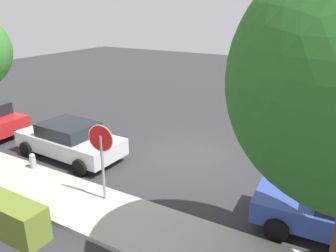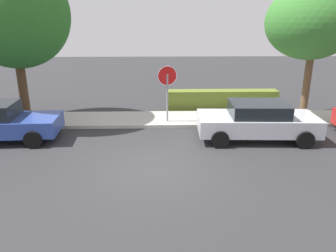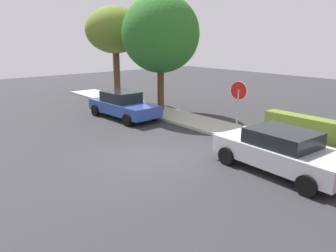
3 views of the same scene
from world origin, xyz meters
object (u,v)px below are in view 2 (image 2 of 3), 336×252
stop_sign (167,84)px  parked_car_silver (257,121)px  street_tree_mid_block (310,22)px  fire_hydrant (252,118)px  street_tree_near_corner (15,15)px

stop_sign → parked_car_silver: (3.36, -1.89, -1.02)m
street_tree_mid_block → fire_hydrant: 4.58m
street_tree_mid_block → fire_hydrant: (-2.30, -0.71, -3.89)m
street_tree_mid_block → street_tree_near_corner: bearing=179.0°
stop_sign → street_tree_mid_block: (5.94, 0.42, 2.49)m
street_tree_near_corner → street_tree_mid_block: bearing=-1.0°
parked_car_silver → fire_hydrant: (0.27, 1.59, -0.38)m
street_tree_near_corner → parked_car_silver: bearing=-14.8°
street_tree_near_corner → fire_hydrant: street_tree_near_corner is taller
parked_car_silver → street_tree_near_corner: size_ratio=0.67×
parked_car_silver → stop_sign: bearing=150.6°
parked_car_silver → street_tree_near_corner: bearing=165.2°
parked_car_silver → fire_hydrant: size_ratio=6.30×
stop_sign → street_tree_mid_block: bearing=4.0°
stop_sign → street_tree_mid_block: 6.46m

